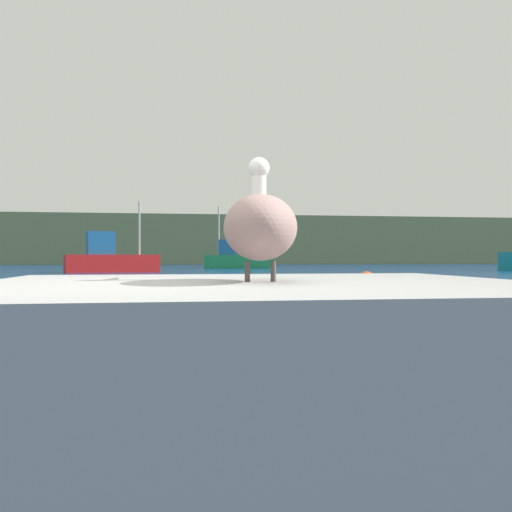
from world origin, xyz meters
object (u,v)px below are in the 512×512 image
Objects in this scene: fishing_boat_red at (110,259)px; mooring_buoy at (366,280)px; pelican at (260,226)px; fishing_boat_green at (237,258)px.

mooring_buoy is (9.20, -18.94, -0.53)m from fishing_boat_red.
pelican is 0.22× the size of fishing_boat_red.
fishing_boat_green is 1.00× the size of fishing_boat_red.
mooring_buoy is (0.27, -28.75, -0.53)m from fishing_boat_green.
pelican is 0.22× the size of fishing_boat_green.
mooring_buoy is at bearing -78.96° from fishing_boat_red.
fishing_boat_red is 21.06m from mooring_buoy.
mooring_buoy is at bearing 99.28° from fishing_boat_green.
fishing_boat_red is at bearing 15.50° from pelican.
mooring_buoy is at bearing -14.70° from pelican.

